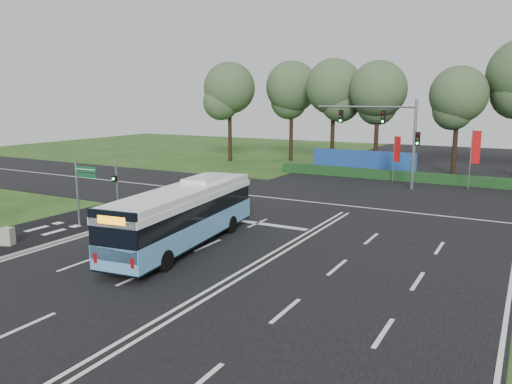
# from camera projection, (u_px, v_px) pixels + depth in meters

# --- Properties ---
(ground) EXTENTS (120.00, 120.00, 0.00)m
(ground) POSITION_uv_depth(u_px,v_px,m) (268.00, 257.00, 22.58)
(ground) COLOR #224818
(ground) RESTS_ON ground
(road_main) EXTENTS (20.00, 120.00, 0.04)m
(road_main) POSITION_uv_depth(u_px,v_px,m) (268.00, 256.00, 22.58)
(road_main) COLOR black
(road_main) RESTS_ON ground
(road_cross) EXTENTS (120.00, 14.00, 0.05)m
(road_cross) POSITION_uv_depth(u_px,v_px,m) (353.00, 207.00, 32.88)
(road_cross) COLOR black
(road_cross) RESTS_ON ground
(bike_path) EXTENTS (5.00, 18.00, 0.06)m
(bike_path) POSITION_uv_depth(u_px,v_px,m) (29.00, 235.00, 25.98)
(bike_path) COLOR black
(bike_path) RESTS_ON ground
(kerb_strip) EXTENTS (0.25, 18.00, 0.12)m
(kerb_strip) POSITION_uv_depth(u_px,v_px,m) (61.00, 241.00, 24.82)
(kerb_strip) COLOR gray
(kerb_strip) RESTS_ON ground
(city_bus) EXTENTS (3.60, 11.02, 3.11)m
(city_bus) POSITION_uv_depth(u_px,v_px,m) (184.00, 215.00, 23.79)
(city_bus) COLOR #5999CF
(city_bus) RESTS_ON ground
(pedestrian_signal) EXTENTS (0.30, 0.41, 3.31)m
(pedestrian_signal) POSITION_uv_depth(u_px,v_px,m) (116.00, 186.00, 30.37)
(pedestrian_signal) COLOR gray
(pedestrian_signal) RESTS_ON ground
(street_sign) EXTENTS (1.55, 0.14, 3.97)m
(street_sign) POSITION_uv_depth(u_px,v_px,m) (81.00, 183.00, 27.36)
(street_sign) COLOR gray
(street_sign) RESTS_ON ground
(utility_cabinet) EXTENTS (0.67, 0.62, 0.91)m
(utility_cabinet) POSITION_uv_depth(u_px,v_px,m) (8.00, 237.00, 24.11)
(utility_cabinet) COLOR #ACA48B
(utility_cabinet) RESTS_ON ground
(banner_flag_mid) EXTENTS (0.58, 0.19, 4.01)m
(banner_flag_mid) POSITION_uv_depth(u_px,v_px,m) (396.00, 152.00, 42.12)
(banner_flag_mid) COLOR gray
(banner_flag_mid) RESTS_ON ground
(banner_flag_right) EXTENTS (0.69, 0.20, 4.74)m
(banner_flag_right) POSITION_uv_depth(u_px,v_px,m) (474.00, 151.00, 38.41)
(banner_flag_right) COLOR gray
(banner_flag_right) RESTS_ON ground
(traffic_light_gantry) EXTENTS (8.41, 0.28, 7.00)m
(traffic_light_gantry) POSITION_uv_depth(u_px,v_px,m) (392.00, 129.00, 39.23)
(traffic_light_gantry) COLOR gray
(traffic_light_gantry) RESTS_ON ground
(hedge) EXTENTS (22.00, 1.20, 0.80)m
(hedge) POSITION_uv_depth(u_px,v_px,m) (398.00, 176.00, 43.55)
(hedge) COLOR #143718
(hedge) RESTS_ON ground
(blue_hoarding) EXTENTS (10.00, 0.30, 2.20)m
(blue_hoarding) POSITION_uv_depth(u_px,v_px,m) (363.00, 162.00, 47.48)
(blue_hoarding) COLOR #1C4698
(blue_hoarding) RESTS_ON ground
(eucalyptus_row) EXTENTS (52.33, 9.51, 12.95)m
(eucalyptus_row) POSITION_uv_depth(u_px,v_px,m) (462.00, 83.00, 45.51)
(eucalyptus_row) COLOR black
(eucalyptus_row) RESTS_ON ground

